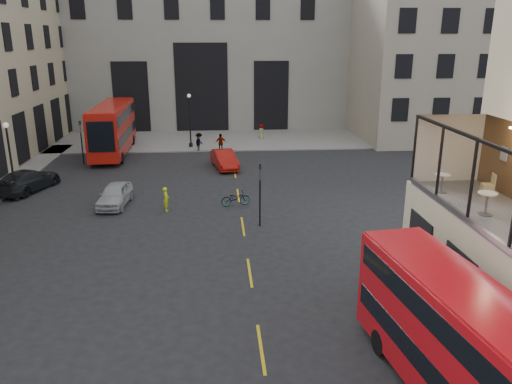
{
  "coord_description": "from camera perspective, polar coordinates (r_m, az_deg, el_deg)",
  "views": [
    {
      "loc": [
        -3.39,
        -15.22,
        10.62
      ],
      "look_at": [
        -1.46,
        9.12,
        3.0
      ],
      "focal_mm": 35.0,
      "sensor_mm": 36.0,
      "label": 1
    }
  ],
  "objects": [
    {
      "name": "ground",
      "position": [
        18.87,
        6.92,
        -17.07
      ],
      "size": [
        140.0,
        140.0,
        0.0
      ],
      "primitive_type": "plane",
      "color": "black",
      "rests_on": "ground"
    },
    {
      "name": "host_frontage",
      "position": [
        19.99,
        26.02,
        -9.32
      ],
      "size": [
        3.0,
        11.0,
        4.5
      ],
      "primitive_type": "cube",
      "color": "#B9AB8B",
      "rests_on": "ground"
    },
    {
      "name": "cafe_floor",
      "position": [
        19.14,
        26.92,
        -3.12
      ],
      "size": [
        3.0,
        10.0,
        0.1
      ],
      "primitive_type": "cube",
      "color": "slate",
      "rests_on": "host_frontage"
    },
    {
      "name": "gateway",
      "position": [
        63.24,
        -6.25,
        16.11
      ],
      "size": [
        35.0,
        10.6,
        18.0
      ],
      "color": "gray",
      "rests_on": "ground"
    },
    {
      "name": "building_right",
      "position": [
        59.95,
        19.21,
        16.2
      ],
      "size": [
        16.6,
        18.6,
        20.0
      ],
      "color": "gray",
      "rests_on": "ground"
    },
    {
      "name": "pavement_far",
      "position": [
        54.32,
        -7.25,
        5.98
      ],
      "size": [
        40.0,
        12.0,
        0.12
      ],
      "primitive_type": "cube",
      "color": "slate",
      "rests_on": "ground"
    },
    {
      "name": "traffic_light_near",
      "position": [
        28.53,
        0.45,
        0.64
      ],
      "size": [
        0.16,
        0.2,
        3.8
      ],
      "color": "black",
      "rests_on": "ground"
    },
    {
      "name": "traffic_light_far",
      "position": [
        45.5,
        -19.36,
        5.98
      ],
      "size": [
        0.16,
        0.2,
        3.8
      ],
      "color": "black",
      "rests_on": "ground"
    },
    {
      "name": "street_lamp_a",
      "position": [
        36.83,
        -26.12,
        2.63
      ],
      "size": [
        0.36,
        0.36,
        5.33
      ],
      "color": "black",
      "rests_on": "ground"
    },
    {
      "name": "street_lamp_b",
      "position": [
        49.97,
        -7.55,
        7.71
      ],
      "size": [
        0.36,
        0.36,
        5.33
      ],
      "color": "black",
      "rests_on": "ground"
    },
    {
      "name": "bus_near",
      "position": [
        15.88,
        22.96,
        -16.14
      ],
      "size": [
        3.5,
        10.11,
        3.95
      ],
      "color": "#AD0C13",
      "rests_on": "ground"
    },
    {
      "name": "bus_far",
      "position": [
        48.78,
        -16.06,
        7.21
      ],
      "size": [
        3.01,
        11.72,
        4.65
      ],
      "color": "#AE140C",
      "rests_on": "ground"
    },
    {
      "name": "car_a",
      "position": [
        33.93,
        -15.84,
        -0.31
      ],
      "size": [
        2.03,
        4.36,
        1.44
      ],
      "primitive_type": "imported",
      "rotation": [
        0.0,
        0.0,
        -0.08
      ],
      "color": "#A1A4A9",
      "rests_on": "ground"
    },
    {
      "name": "car_b",
      "position": [
        42.11,
        -3.63,
        3.75
      ],
      "size": [
        2.48,
        4.81,
        1.51
      ],
      "primitive_type": "imported",
      "rotation": [
        0.0,
        0.0,
        0.2
      ],
      "color": "#9E0F09",
      "rests_on": "ground"
    },
    {
      "name": "car_c",
      "position": [
        39.31,
        -24.64,
        1.23
      ],
      "size": [
        3.84,
        5.84,
        1.57
      ],
      "primitive_type": "imported",
      "rotation": [
        0.0,
        0.0,
        2.81
      ],
      "color": "black",
      "rests_on": "ground"
    },
    {
      "name": "bicycle",
      "position": [
        32.71,
        -2.37,
        -0.71
      ],
      "size": [
        1.99,
        1.02,
        1.0
      ],
      "primitive_type": "imported",
      "rotation": [
        0.0,
        0.0,
        1.77
      ],
      "color": "gray",
      "rests_on": "ground"
    },
    {
      "name": "cyclist",
      "position": [
        32.07,
        -10.24,
        -0.82
      ],
      "size": [
        0.41,
        0.59,
        1.57
      ],
      "primitive_type": "imported",
      "rotation": [
        0.0,
        0.0,
        1.63
      ],
      "color": "#CAE117",
      "rests_on": "ground"
    },
    {
      "name": "pedestrian_a",
      "position": [
        50.57,
        -15.77,
        5.61
      ],
      "size": [
        1.05,
        0.93,
        1.82
      ],
      "primitive_type": "imported",
      "rotation": [
        0.0,
        0.0,
        0.32
      ],
      "color": "gray",
      "rests_on": "ground"
    },
    {
      "name": "pedestrian_b",
      "position": [
        48.42,
        -6.52,
        5.65
      ],
      "size": [
        1.07,
        1.34,
        1.82
      ],
      "primitive_type": "imported",
      "rotation": [
        0.0,
        0.0,
        1.18
      ],
      "color": "gray",
      "rests_on": "ground"
    },
    {
      "name": "pedestrian_c",
      "position": [
        48.07,
        -4.04,
        5.61
      ],
      "size": [
        1.09,
        0.57,
        1.78
      ],
      "primitive_type": "imported",
      "rotation": [
        0.0,
        0.0,
        3.27
      ],
      "color": "gray",
      "rests_on": "ground"
    },
    {
      "name": "pedestrian_d",
      "position": [
        54.17,
        0.6,
        6.91
      ],
      "size": [
        0.82,
        0.95,
        1.65
      ],
      "primitive_type": "imported",
      "rotation": [
        0.0,
        0.0,
        2.01
      ],
      "color": "gray",
      "rests_on": "ground"
    },
    {
      "name": "cafe_table_mid",
      "position": [
        19.25,
        24.88,
        -0.85
      ],
      "size": [
        0.66,
        0.66,
        0.83
      ],
      "color": "white",
      "rests_on": "cafe_floor"
    },
    {
      "name": "cafe_table_far",
      "position": [
        21.41,
        20.51,
        1.26
      ],
      "size": [
        0.6,
        0.6,
        0.75
      ],
      "color": "beige",
      "rests_on": "cafe_floor"
    },
    {
      "name": "cafe_chair_d",
      "position": [
        21.74,
        24.93,
        0.33
      ],
      "size": [
        0.51,
        0.51,
        0.88
      ],
      "color": "tan",
      "rests_on": "cafe_floor"
    }
  ]
}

